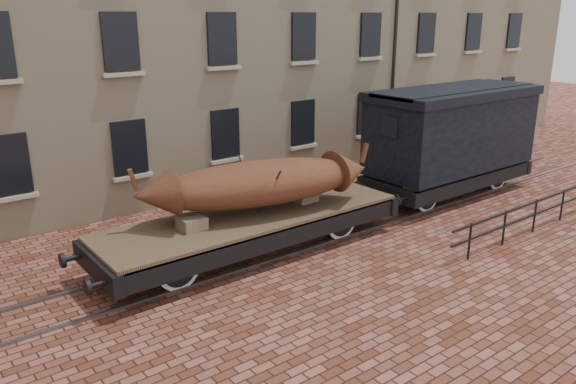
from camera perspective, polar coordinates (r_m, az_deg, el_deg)
ground at (r=15.98m, az=0.20°, el=-5.09°), size 90.00×90.00×0.00m
rail_track at (r=15.97m, az=0.20°, el=-4.99°), size 30.00×1.52×0.06m
fence at (r=19.40m, az=26.15°, el=-0.71°), size 11.20×0.06×1.00m
flatcar_wagon at (r=14.97m, az=-3.62°, el=-3.06°), size 9.48×2.57×1.43m
iron_boat at (r=14.76m, az=-2.93°, el=0.95°), size 6.63×3.04×1.59m
goods_van at (r=20.30m, az=16.36°, el=6.15°), size 7.37×2.68×3.81m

